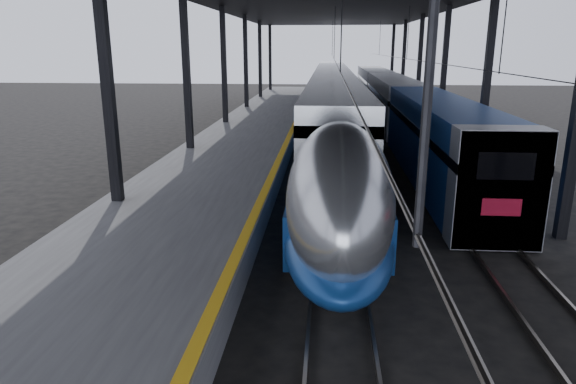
# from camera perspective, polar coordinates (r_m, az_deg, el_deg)

# --- Properties ---
(ground) EXTENTS (160.00, 160.00, 0.00)m
(ground) POSITION_cam_1_polar(r_m,az_deg,el_deg) (13.70, -2.92, -11.46)
(ground) COLOR black
(ground) RESTS_ON ground
(platform) EXTENTS (6.00, 80.00, 1.00)m
(platform) POSITION_cam_1_polar(r_m,az_deg,el_deg) (32.99, -4.63, 5.67)
(platform) COLOR #4C4C4F
(platform) RESTS_ON ground
(yellow_strip) EXTENTS (0.30, 80.00, 0.01)m
(yellow_strip) POSITION_cam_1_polar(r_m,az_deg,el_deg) (32.59, 0.25, 6.49)
(yellow_strip) COLOR gold
(yellow_strip) RESTS_ON platform
(rails) EXTENTS (6.52, 80.00, 0.16)m
(rails) POSITION_cam_1_polar(r_m,az_deg,el_deg) (32.80, 9.38, 4.70)
(rails) COLOR slate
(rails) RESTS_ON ground
(tgv_train) EXTENTS (3.08, 65.20, 4.41)m
(tgv_train) POSITION_cam_1_polar(r_m,az_deg,el_deg) (41.67, 4.96, 9.94)
(tgv_train) COLOR #B0B3B7
(tgv_train) RESTS_ON ground
(second_train) EXTENTS (2.83, 56.05, 3.90)m
(second_train) POSITION_cam_1_polar(r_m,az_deg,el_deg) (43.34, 11.66, 9.78)
(second_train) COLOR navy
(second_train) RESTS_ON ground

